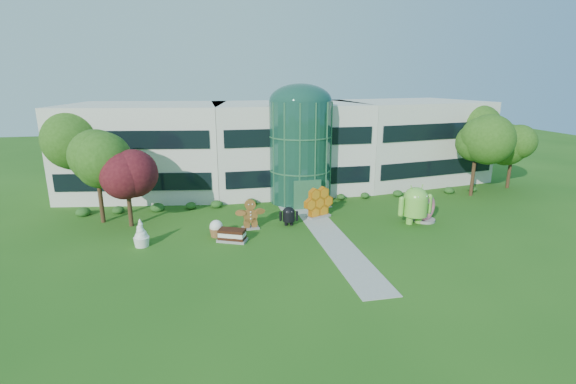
{
  "coord_description": "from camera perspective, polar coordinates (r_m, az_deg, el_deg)",
  "views": [
    {
      "loc": [
        -9.48,
        -27.27,
        11.91
      ],
      "look_at": [
        -2.47,
        6.0,
        2.6
      ],
      "focal_mm": 26.0,
      "sensor_mm": 36.0,
      "label": 1
    }
  ],
  "objects": [
    {
      "name": "android_black",
      "position": [
        34.74,
        0.11,
        -3.1
      ],
      "size": [
        1.78,
        1.32,
        1.87
      ],
      "primitive_type": null,
      "rotation": [
        0.0,
        0.0,
        -0.14
      ],
      "color": "black",
      "rests_on": "ground"
    },
    {
      "name": "trees_backdrop",
      "position": [
        42.08,
        1.33,
        4.75
      ],
      "size": [
        52.0,
        8.0,
        8.4
      ],
      "primitive_type": null,
      "color": "#264F13",
      "rests_on": "ground"
    },
    {
      "name": "tree_red",
      "position": [
        36.39,
        -21.03,
        0.1
      ],
      "size": [
        4.0,
        4.0,
        6.0
      ],
      "primitive_type": null,
      "color": "#3F0C14",
      "rests_on": "ground"
    },
    {
      "name": "android_green",
      "position": [
        36.5,
        17.05,
        -1.37
      ],
      "size": [
        3.44,
        2.45,
        3.71
      ],
      "primitive_type": null,
      "rotation": [
        0.0,
        0.0,
        0.08
      ],
      "color": "#6EBF3D",
      "rests_on": "ground"
    },
    {
      "name": "walkway",
      "position": [
        32.98,
        5.67,
        -5.9
      ],
      "size": [
        2.4,
        20.0,
        0.04
      ],
      "primitive_type": "cube",
      "color": "#9E9E93",
      "rests_on": "ground"
    },
    {
      "name": "atrium",
      "position": [
        41.0,
        1.66,
        5.46
      ],
      "size": [
        6.0,
        6.0,
        9.8
      ],
      "primitive_type": "cylinder",
      "color": "#194738",
      "rests_on": "ground"
    },
    {
      "name": "cupcake",
      "position": [
        32.89,
        -9.78,
        -4.91
      ],
      "size": [
        1.4,
        1.4,
        1.33
      ],
      "primitive_type": null,
      "rotation": [
        0.0,
        0.0,
        -0.31
      ],
      "color": "white",
      "rests_on": "ground"
    },
    {
      "name": "donut",
      "position": [
        37.54,
        18.25,
        -2.09
      ],
      "size": [
        2.51,
        2.1,
        2.36
      ],
      "primitive_type": null,
      "rotation": [
        0.0,
        0.0,
        0.53
      ],
      "color": "#DC5375",
      "rests_on": "ground"
    },
    {
      "name": "honeycomb",
      "position": [
        36.74,
        4.2,
        -1.63
      ],
      "size": [
        3.32,
        2.24,
        2.46
      ],
      "primitive_type": null,
      "rotation": [
        0.0,
        0.0,
        0.4
      ],
      "color": "orange",
      "rests_on": "ground"
    },
    {
      "name": "froyo",
      "position": [
        32.27,
        -19.48,
        -5.28
      ],
      "size": [
        1.52,
        1.52,
        2.09
      ],
      "primitive_type": null,
      "rotation": [
        0.0,
        0.0,
        0.3
      ],
      "color": "white",
      "rests_on": "ground"
    },
    {
      "name": "gingerbread",
      "position": [
        34.05,
        -5.18,
        -3.0
      ],
      "size": [
        2.78,
        1.25,
        2.5
      ],
      "primitive_type": null,
      "rotation": [
        0.0,
        0.0,
        0.08
      ],
      "color": "brown",
      "rests_on": "ground"
    },
    {
      "name": "ground",
      "position": [
        31.23,
        6.77,
        -7.22
      ],
      "size": [
        140.0,
        140.0,
        0.0
      ],
      "primitive_type": "plane",
      "color": "#215114",
      "rests_on": "ground"
    },
    {
      "name": "ice_cream_sandwich",
      "position": [
        31.81,
        -7.65,
        -5.88
      ],
      "size": [
        2.43,
        1.88,
        0.97
      ],
      "primitive_type": null,
      "rotation": [
        0.0,
        0.0,
        -0.42
      ],
      "color": "black",
      "rests_on": "ground"
    },
    {
      "name": "building",
      "position": [
        46.82,
        -0.07,
        6.39
      ],
      "size": [
        46.0,
        15.0,
        9.3
      ],
      "primitive_type": null,
      "color": "beige",
      "rests_on": "ground"
    }
  ]
}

